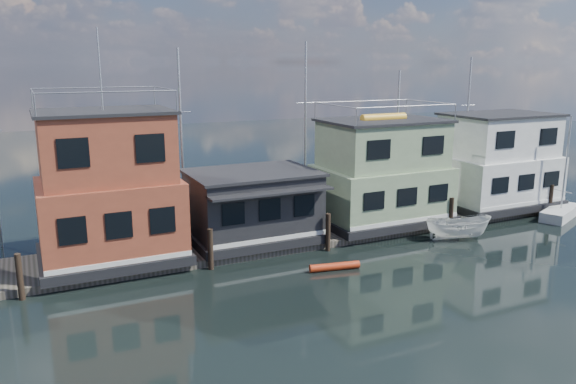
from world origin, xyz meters
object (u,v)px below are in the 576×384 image
red_kayak (335,266)px  motorboat (458,228)px  houseboat_red (109,190)px  houseboat_green (382,174)px  day_sailer (561,212)px  houseboat_white (497,162)px  houseboat_dark (253,206)px

red_kayak → motorboat: bearing=18.1°
houseboat_red → motorboat: (19.65, -4.44, -3.34)m
houseboat_green → day_sailer: (12.62, -3.63, -3.13)m
houseboat_red → day_sailer: (29.62, -3.63, -3.69)m
houseboat_white → houseboat_dark: bearing=-179.9°
houseboat_red → houseboat_green: size_ratio=1.41×
houseboat_red → houseboat_white: houseboat_red is taller
houseboat_white → motorboat: 9.02m
houseboat_white → red_kayak: (-16.71, -5.68, -3.34)m
red_kayak → motorboat: 9.46m
houseboat_green → red_kayak: (-6.71, -5.68, -3.35)m
houseboat_red → houseboat_dark: bearing=-0.1°
houseboat_red → red_kayak: 12.39m
houseboat_white → red_kayak: 17.96m
houseboat_green → houseboat_white: 10.00m
houseboat_green → motorboat: (2.65, -4.44, -2.79)m
houseboat_dark → day_sailer: size_ratio=1.04×
houseboat_white → day_sailer: size_ratio=1.19×
houseboat_white → motorboat: (-7.35, -4.44, -2.77)m
houseboat_dark → red_kayak: 6.50m
houseboat_green → houseboat_dark: bearing=-179.9°
houseboat_white → day_sailer: bearing=-54.2°
houseboat_red → houseboat_green: houseboat_red is taller
houseboat_white → motorboat: size_ratio=2.13×
motorboat → houseboat_dark: bearing=92.9°
houseboat_dark → red_kayak: (2.29, -5.66, -2.22)m
houseboat_red → houseboat_white: (27.00, 0.00, -0.57)m
day_sailer → red_kayak: bearing=162.7°
houseboat_green → red_kayak: bearing=-139.7°
houseboat_green → motorboat: houseboat_green is taller
houseboat_green → red_kayak: 9.41m
houseboat_dark → red_kayak: bearing=-67.9°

